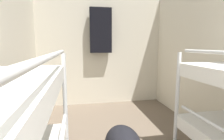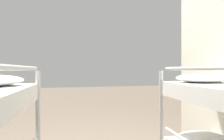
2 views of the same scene
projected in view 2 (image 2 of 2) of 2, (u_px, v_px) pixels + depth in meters
The scene contains 0 objects.
Camera 2 is at (0.30, 2.32, 1.21)m, focal length 28.00 mm.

